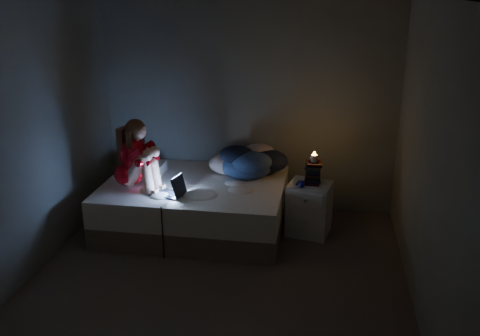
% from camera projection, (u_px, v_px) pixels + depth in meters
% --- Properties ---
extents(floor, '(3.60, 3.80, 0.02)m').
position_uv_depth(floor, '(218.00, 280.00, 5.11)').
color(floor, '#443C37').
rests_on(floor, ground).
extents(wall_back, '(3.60, 0.02, 2.60)m').
position_uv_depth(wall_back, '(248.00, 105.00, 6.45)').
color(wall_back, '#585B50').
rests_on(wall_back, ground).
extents(wall_front, '(3.60, 0.02, 2.60)m').
position_uv_depth(wall_front, '(144.00, 254.00, 2.90)').
color(wall_front, '#585B50').
rests_on(wall_front, ground).
extents(wall_left, '(0.02, 3.80, 2.60)m').
position_uv_depth(wall_left, '(27.00, 142.00, 4.96)').
color(wall_left, '#585B50').
rests_on(wall_left, ground).
extents(wall_right, '(0.02, 3.80, 2.60)m').
position_uv_depth(wall_right, '(429.00, 162.00, 4.39)').
color(wall_right, '#585B50').
rests_on(wall_right, ground).
extents(bed, '(2.03, 1.52, 0.56)m').
position_uv_depth(bed, '(195.00, 205.00, 6.11)').
color(bed, beige).
rests_on(bed, ground).
extents(pillow, '(0.41, 0.29, 0.12)m').
position_uv_depth(pillow, '(147.00, 167.00, 6.34)').
color(pillow, white).
rests_on(pillow, bed).
extents(woman, '(0.55, 0.43, 0.80)m').
position_uv_depth(woman, '(127.00, 153.00, 5.75)').
color(woman, maroon).
rests_on(woman, bed).
extents(laptop, '(0.39, 0.31, 0.24)m').
position_uv_depth(laptop, '(167.00, 184.00, 5.63)').
color(laptop, black).
rests_on(laptop, bed).
extents(clothes_pile, '(0.76, 0.66, 0.40)m').
position_uv_depth(clothes_pile, '(246.00, 160.00, 6.17)').
color(clothes_pile, '#1A2746').
rests_on(clothes_pile, bed).
extents(nightstand, '(0.52, 0.49, 0.60)m').
position_uv_depth(nightstand, '(309.00, 208.00, 5.96)').
color(nightstand, silver).
rests_on(nightstand, ground).
extents(book_stack, '(0.19, 0.25, 0.22)m').
position_uv_depth(book_stack, '(313.00, 173.00, 5.85)').
color(book_stack, black).
rests_on(book_stack, nightstand).
extents(candle, '(0.07, 0.07, 0.08)m').
position_uv_depth(candle, '(314.00, 160.00, 5.80)').
color(candle, beige).
rests_on(candle, book_stack).
extents(phone, '(0.07, 0.14, 0.01)m').
position_uv_depth(phone, '(301.00, 184.00, 5.83)').
color(phone, black).
rests_on(phone, nightstand).
extents(blue_orb, '(0.08, 0.08, 0.08)m').
position_uv_depth(blue_orb, '(304.00, 185.00, 5.71)').
color(blue_orb, navy).
rests_on(blue_orb, nightstand).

